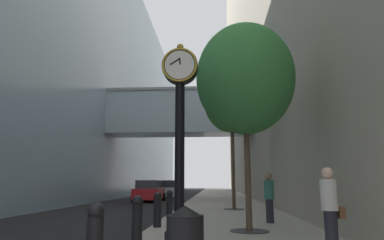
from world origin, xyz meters
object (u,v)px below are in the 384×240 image
object	(u,v)px
bollard_third	(157,209)
pedestrian_by_clock	(269,196)
street_tree_near	(245,79)
car_white_near	(170,190)
bollard_nearest	(95,238)
street_clock	(180,130)
bollard_fifth	(177,199)
street_tree_mid_near	(232,101)
bollard_fourth	(169,203)
bollard_second	(137,218)
pedestrian_walking	(330,206)
car_red_mid	(149,191)

from	to	relation	value
bollard_third	pedestrian_by_clock	distance (m)	3.92
street_tree_near	car_white_near	bearing A→B (deg)	103.09
bollard_nearest	street_tree_near	bearing A→B (deg)	60.53
street_clock	bollard_fifth	bearing A→B (deg)	96.57
street_tree_mid_near	bollard_fourth	bearing A→B (deg)	-122.68
bollard_fifth	pedestrian_by_clock	distance (m)	5.63
bollard_second	bollard_fifth	world-z (taller)	same
bollard_third	pedestrian_walking	world-z (taller)	pedestrian_walking
bollard_fourth	bollard_second	bearing A→B (deg)	-90.00
bollard_fifth	pedestrian_by_clock	xyz separation A→B (m)	(3.66, -4.26, 0.33)
bollard_fourth	street_tree_mid_near	world-z (taller)	street_tree_mid_near
car_white_near	street_tree_near	bearing A→B (deg)	-76.91
street_tree_near	car_white_near	xyz separation A→B (m)	(-5.15, 22.17, -3.81)
bollard_fifth	pedestrian_by_clock	size ratio (longest dim) A/B	0.63
bollard_fifth	bollard_nearest	bearing A→B (deg)	-90.00
street_tree_mid_near	car_white_near	distance (m)	16.04
street_tree_mid_near	pedestrian_walking	distance (m)	11.61
bollard_second	bollard_nearest	bearing A→B (deg)	-90.00
street_clock	car_white_near	distance (m)	24.99
bollard_second	car_white_near	size ratio (longest dim) A/B	0.25
pedestrian_walking	pedestrian_by_clock	bearing A→B (deg)	96.15
bollard_second	bollard_fourth	world-z (taller)	same
bollard_fifth	car_white_near	size ratio (longest dim) A/B	0.25
pedestrian_walking	car_red_mid	size ratio (longest dim) A/B	0.38
bollard_fourth	street_tree_near	world-z (taller)	street_tree_near
bollard_second	pedestrian_by_clock	distance (m)	5.54
street_tree_mid_near	car_red_mid	bearing A→B (deg)	124.49
car_white_near	street_clock	bearing A→B (deg)	-82.13
bollard_third	street_clock	bearing A→B (deg)	-72.57
bollard_fourth	pedestrian_by_clock	xyz separation A→B (m)	(3.66, -1.46, 0.33)
car_white_near	car_red_mid	bearing A→B (deg)	-99.99
bollard_third	bollard_fourth	bearing A→B (deg)	90.00
bollard_second	car_red_mid	size ratio (longest dim) A/B	0.24
bollard_fifth	street_tree_mid_near	distance (m)	5.98
bollard_second	car_white_near	xyz separation A→B (m)	(-2.40, 24.24, 0.11)
pedestrian_by_clock	street_clock	bearing A→B (deg)	-120.02
pedestrian_walking	car_red_mid	xyz separation A→B (m)	(-7.53, 19.38, -0.22)
bollard_second	street_tree_near	world-z (taller)	street_tree_near
street_clock	bollard_third	distance (m)	3.93
bollard_nearest	pedestrian_by_clock	distance (m)	7.86
pedestrian_by_clock	car_white_near	size ratio (longest dim) A/B	0.40
car_white_near	bollard_second	bearing A→B (deg)	-84.36
street_tree_mid_near	pedestrian_by_clock	bearing A→B (deg)	-81.04
bollard_third	pedestrian_walking	size ratio (longest dim) A/B	0.63
street_clock	bollard_second	size ratio (longest dim) A/B	4.32
bollard_fourth	bollard_fifth	world-z (taller)	same
bollard_third	car_red_mid	world-z (taller)	car_red_mid
bollard_third	bollard_fourth	size ratio (longest dim) A/B	1.00
bollard_third	pedestrian_walking	bearing A→B (deg)	-39.07
car_red_mid	bollard_nearest	bearing A→B (deg)	-81.17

